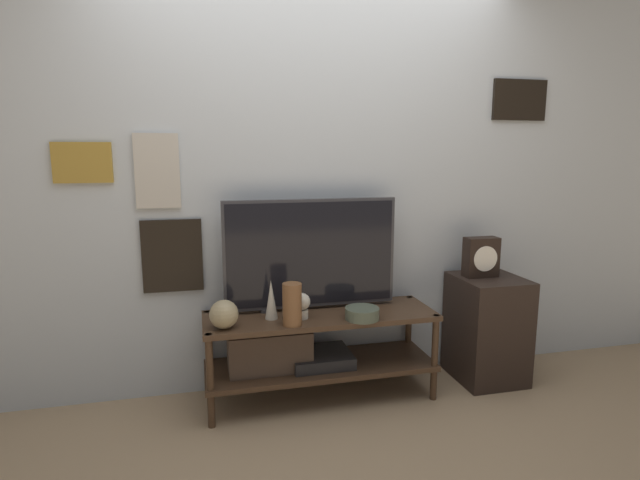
% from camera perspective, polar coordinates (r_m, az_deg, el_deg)
% --- Properties ---
extents(ground_plane, '(12.00, 12.00, 0.00)m').
position_cam_1_polar(ground_plane, '(2.95, 1.32, -19.70)').
color(ground_plane, '#997F60').
extents(wall_back, '(6.40, 0.08, 2.70)m').
position_cam_1_polar(wall_back, '(3.08, -1.25, 7.89)').
color(wall_back, '#B2BCC6').
rests_on(wall_back, ground_plane).
extents(media_console, '(1.36, 0.44, 0.53)m').
position_cam_1_polar(media_console, '(3.01, -2.08, -12.05)').
color(media_console, '#422D1E').
rests_on(media_console, ground_plane).
extents(television, '(1.04, 0.05, 0.67)m').
position_cam_1_polar(television, '(2.97, -1.04, -1.56)').
color(television, '#333338').
rests_on(television, media_console).
extents(vase_wide_bowl, '(0.19, 0.19, 0.07)m').
position_cam_1_polar(vase_wide_bowl, '(2.88, 4.83, -8.36)').
color(vase_wide_bowl, '#4C5647').
rests_on(vase_wide_bowl, media_console).
extents(vase_slim_bronze, '(0.07, 0.07, 0.22)m').
position_cam_1_polar(vase_slim_bronze, '(2.86, -5.60, -6.79)').
color(vase_slim_bronze, beige).
rests_on(vase_slim_bronze, media_console).
extents(vase_tall_ceramic, '(0.11, 0.11, 0.24)m').
position_cam_1_polar(vase_tall_ceramic, '(2.75, -3.21, -7.36)').
color(vase_tall_ceramic, brown).
rests_on(vase_tall_ceramic, media_console).
extents(vase_round_glass, '(0.16, 0.16, 0.16)m').
position_cam_1_polar(vase_round_glass, '(2.76, -10.93, -8.33)').
color(vase_round_glass, tan).
rests_on(vase_round_glass, media_console).
extents(decorative_bust, '(0.10, 0.10, 0.15)m').
position_cam_1_polar(decorative_bust, '(2.86, -2.10, -7.36)').
color(decorative_bust, beige).
rests_on(decorative_bust, media_console).
extents(side_table, '(0.40, 0.44, 0.68)m').
position_cam_1_polar(side_table, '(3.45, 18.51, -9.53)').
color(side_table, black).
rests_on(side_table, ground_plane).
extents(mantel_clock, '(0.21, 0.11, 0.25)m').
position_cam_1_polar(mantel_clock, '(3.33, 17.93, -1.87)').
color(mantel_clock, black).
rests_on(mantel_clock, side_table).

